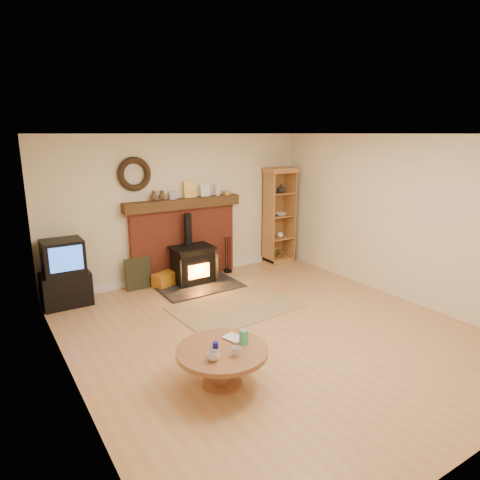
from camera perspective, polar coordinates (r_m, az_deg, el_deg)
ground at (r=5.93m, az=4.12°, el=-12.08°), size 5.50×5.50×0.00m
room_shell at (r=5.46m, az=3.69°, el=4.64°), size 5.02×5.52×2.61m
chimney_breast at (r=7.84m, az=-7.47°, el=0.62°), size 2.20×0.22×1.78m
wood_stove at (r=7.60m, az=-6.23°, el=-3.48°), size 1.40×1.00×1.24m
area_rug at (r=6.66m, az=-0.69°, el=-8.94°), size 1.92×1.38×0.01m
tv_unit at (r=7.12m, az=-22.33°, el=-4.25°), size 0.72×0.52×1.04m
curio_cabinet at (r=8.76m, az=5.12°, el=3.26°), size 0.62×0.45×1.95m
firelog_box at (r=7.59m, az=-9.99°, el=-5.25°), size 0.46×0.37×0.25m
leaning_painting at (r=7.54m, az=-13.39°, el=-4.38°), size 0.45×0.12×0.54m
fire_tools at (r=8.24m, az=-1.63°, el=-3.41°), size 0.16×0.16×0.70m
coffee_table at (r=4.65m, az=-2.37°, el=-15.17°), size 0.98×0.98×0.58m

